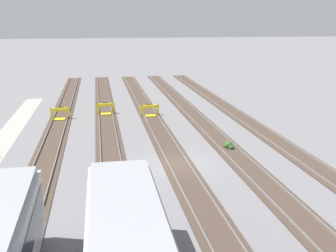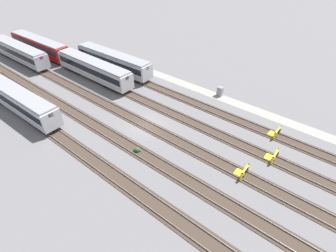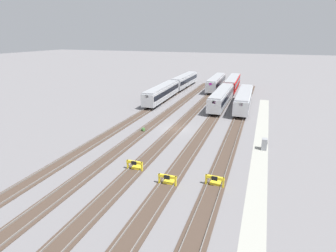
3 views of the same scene
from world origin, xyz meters
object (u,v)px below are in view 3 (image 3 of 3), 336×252
(subway_car_back_row_leftmost, at_px, (233,83))
(weed_clump, at_px, (143,130))
(subway_car_front_row_left_inner, at_px, (244,99))
(subway_car_front_row_centre, at_px, (185,81))
(electrical_cabinet, at_px, (264,144))
(subway_car_front_row_right_inner, at_px, (162,93))
(bumper_stop_middle_track, at_px, (136,165))
(bumper_stop_nearest_track, at_px, (215,181))
(bumper_stop_near_inner_track, at_px, (168,179))
(subway_car_front_row_leftmost, at_px, (222,97))
(subway_car_front_row_rightmost, at_px, (216,82))

(subway_car_back_row_leftmost, bearing_deg, weed_clump, 166.52)
(subway_car_front_row_left_inner, relative_size, subway_car_back_row_leftmost, 1.00)
(subway_car_front_row_centre, distance_m, electrical_cabinet, 46.12)
(subway_car_front_row_centre, bearing_deg, weed_clump, -173.18)
(subway_car_front_row_right_inner, relative_size, bumper_stop_middle_track, 9.00)
(bumper_stop_nearest_track, relative_size, bumper_stop_near_inner_track, 1.00)
(subway_car_front_row_left_inner, xyz_separation_m, bumper_stop_middle_track, (-32.22, 9.32, -1.53))
(subway_car_back_row_leftmost, distance_m, bumper_stop_near_inner_track, 52.82)
(electrical_cabinet, bearing_deg, bumper_stop_near_inner_track, 143.92)
(subway_car_front_row_leftmost, height_order, bumper_stop_near_inner_track, subway_car_front_row_leftmost)
(subway_car_front_row_leftmost, bearing_deg, subway_car_front_row_left_inner, -90.00)
(bumper_stop_nearest_track, xyz_separation_m, electrical_cabinet, (11.29, -4.62, 0.29))
(subway_car_front_row_leftmost, distance_m, subway_car_front_row_rightmost, 19.20)
(weed_clump, bearing_deg, bumper_stop_middle_track, -158.60)
(subway_car_front_row_right_inner, bearing_deg, subway_car_front_row_left_inner, -90.00)
(subway_car_front_row_leftmost, relative_size, bumper_stop_nearest_track, 8.97)
(subway_car_front_row_right_inner, distance_m, subway_car_back_row_leftmost, 23.50)
(subway_car_front_row_right_inner, height_order, subway_car_back_row_leftmost, same)
(subway_car_front_row_rightmost, xyz_separation_m, bumper_stop_nearest_track, (-51.06, -9.32, -1.53))
(subway_car_front_row_right_inner, distance_m, bumper_stop_near_inner_track, 36.72)
(bumper_stop_near_inner_track, relative_size, bumper_stop_middle_track, 1.00)
(bumper_stop_nearest_track, xyz_separation_m, bumper_stop_near_inner_track, (-1.49, 4.69, 0.00))
(subway_car_back_row_leftmost, bearing_deg, subway_car_front_row_rightmost, 93.06)
(electrical_cabinet, bearing_deg, subway_car_back_row_leftmost, 13.16)
(bumper_stop_middle_track, relative_size, weed_clump, 2.18)
(subway_car_front_row_rightmost, xyz_separation_m, bumper_stop_near_inner_track, (-52.55, -4.63, -1.53))
(weed_clump, bearing_deg, subway_car_front_row_leftmost, -24.90)
(subway_car_front_row_left_inner, height_order, subway_car_front_row_rightmost, same)
(bumper_stop_middle_track, bearing_deg, bumper_stop_near_inner_track, -109.82)
(subway_car_front_row_centre, distance_m, subway_car_back_row_leftmost, 13.99)
(subway_car_front_row_centre, xyz_separation_m, weed_clump, (-38.76, -4.64, -1.80))
(subway_car_front_row_leftmost, bearing_deg, bumper_stop_near_inner_track, -179.91)
(subway_car_front_row_rightmost, bearing_deg, bumper_stop_nearest_track, -169.65)
(subway_car_front_row_leftmost, bearing_deg, subway_car_front_row_right_inner, 90.00)
(subway_car_back_row_leftmost, bearing_deg, bumper_stop_nearest_track, -174.73)
(subway_car_front_row_left_inner, bearing_deg, subway_car_front_row_leftmost, 90.00)
(subway_car_front_row_right_inner, xyz_separation_m, bumper_stop_nearest_track, (-32.41, -18.71, -1.53))
(subway_car_front_row_leftmost, height_order, subway_car_front_row_left_inner, same)
(subway_car_front_row_left_inner, xyz_separation_m, bumper_stop_nearest_track, (-32.41, -0.03, -1.53))
(subway_car_front_row_rightmost, height_order, subway_car_back_row_leftmost, same)
(subway_car_back_row_leftmost, relative_size, bumper_stop_near_inner_track, 9.00)
(bumper_stop_nearest_track, relative_size, electrical_cabinet, 1.25)
(bumper_stop_middle_track, xyz_separation_m, weed_clump, (12.08, 4.73, -0.27))
(subway_car_front_row_left_inner, height_order, bumper_stop_middle_track, subway_car_front_row_left_inner)
(electrical_cabinet, relative_size, weed_clump, 1.74)
(subway_car_front_row_centre, xyz_separation_m, electrical_cabinet, (-39.75, -23.35, -1.24))
(subway_car_front_row_right_inner, height_order, bumper_stop_near_inner_track, subway_car_front_row_right_inner)
(subway_car_front_row_right_inner, bearing_deg, subway_car_front_row_leftmost, -90.00)
(subway_car_front_row_leftmost, distance_m, electrical_cabinet, 23.14)
(electrical_cabinet, bearing_deg, subway_car_front_row_right_inner, 47.84)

